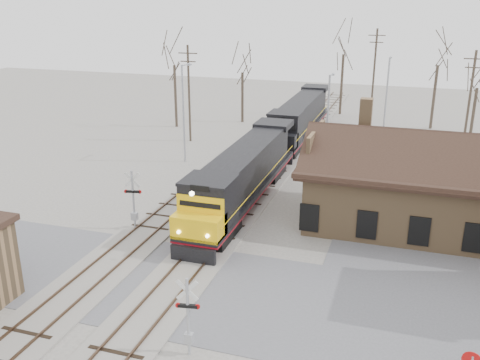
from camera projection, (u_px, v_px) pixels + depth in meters
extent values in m
plane|color=#A5A095|center=(175.00, 285.00, 27.92)|extent=(140.00, 140.00, 0.00)
cube|color=#59595E|center=(175.00, 285.00, 27.91)|extent=(60.00, 9.00, 0.03)
cube|color=#A5A095|center=(256.00, 190.00, 41.38)|extent=(3.40, 90.00, 0.12)
cube|color=#473323|center=(247.00, 187.00, 41.55)|extent=(0.08, 90.00, 0.14)
cube|color=#473323|center=(265.00, 189.00, 41.14)|extent=(0.08, 90.00, 0.14)
cube|color=#A5A095|center=(202.00, 184.00, 42.69)|extent=(3.40, 90.00, 0.12)
cube|color=#473323|center=(193.00, 182.00, 42.86)|extent=(0.08, 90.00, 0.14)
cube|color=#473323|center=(210.00, 183.00, 42.44)|extent=(0.08, 90.00, 0.14)
cube|color=olive|center=(421.00, 197.00, 34.57)|extent=(14.00, 8.00, 4.00)
cube|color=black|center=(424.00, 166.00, 33.88)|extent=(15.20, 9.20, 0.30)
cube|color=black|center=(426.00, 161.00, 31.48)|extent=(15.00, 4.71, 2.66)
cube|color=black|center=(426.00, 141.00, 35.62)|extent=(15.00, 4.71, 2.66)
cube|color=olive|center=(366.00, 115.00, 35.50)|extent=(0.80, 0.80, 2.20)
cube|color=black|center=(215.00, 231.00, 33.07)|extent=(2.38, 3.82, 0.95)
cube|color=black|center=(267.00, 171.00, 44.21)|extent=(2.38, 3.82, 0.95)
cube|color=black|center=(245.00, 187.00, 38.39)|extent=(2.86, 19.08, 0.33)
cube|color=maroon|center=(245.00, 190.00, 38.46)|extent=(2.88, 19.08, 0.11)
cube|color=black|center=(249.00, 163.00, 38.98)|extent=(2.48, 13.83, 2.67)
cube|color=black|center=(209.00, 202.00, 31.56)|extent=(2.86, 2.67, 2.67)
cube|color=yellow|center=(199.00, 225.00, 30.37)|extent=(2.86, 1.72, 1.34)
cube|color=black|center=(193.00, 255.00, 29.98)|extent=(2.67, 0.25, 0.95)
cylinder|color=#FFF2CC|center=(192.00, 194.00, 28.84)|extent=(0.27, 0.10, 0.27)
cube|color=black|center=(287.00, 149.00, 50.66)|extent=(2.38, 3.82, 0.95)
cube|color=black|center=(311.00, 121.00, 61.81)|extent=(2.38, 3.82, 0.95)
cube|color=black|center=(300.00, 126.00, 55.98)|extent=(2.86, 19.08, 0.33)
cube|color=maroon|center=(300.00, 128.00, 56.05)|extent=(2.88, 19.08, 0.11)
cube|color=black|center=(303.00, 110.00, 56.57)|extent=(2.48, 13.83, 2.67)
cube|color=black|center=(285.00, 128.00, 49.15)|extent=(2.86, 2.67, 2.67)
cube|color=black|center=(281.00, 141.00, 47.96)|extent=(2.86, 1.72, 1.34)
cube|color=black|center=(278.00, 159.00, 47.57)|extent=(2.67, 0.25, 0.95)
cylinder|color=#A5A8AD|center=(188.00, 317.00, 21.95)|extent=(0.13, 0.13, 3.62)
cube|color=silver|center=(187.00, 290.00, 21.54)|extent=(0.94, 0.21, 0.95)
cube|color=silver|center=(187.00, 290.00, 21.54)|extent=(0.94, 0.21, 0.95)
cube|color=black|center=(188.00, 306.00, 21.78)|extent=(0.83, 0.29, 0.14)
cylinder|color=#B20C0C|center=(178.00, 305.00, 21.83)|extent=(0.23, 0.12, 0.22)
cylinder|color=#B20C0C|center=(197.00, 307.00, 21.73)|extent=(0.23, 0.12, 0.22)
cube|color=#A5A8AD|center=(189.00, 338.00, 22.28)|extent=(0.36, 0.27, 0.45)
cylinder|color=#A5A8AD|center=(133.00, 200.00, 33.96)|extent=(0.14, 0.14, 3.97)
cube|color=silver|center=(132.00, 180.00, 33.50)|extent=(1.02, 0.26, 1.04)
cube|color=silver|center=(132.00, 180.00, 33.50)|extent=(1.02, 0.26, 1.04)
cube|color=black|center=(133.00, 192.00, 33.76)|extent=(0.91, 0.34, 0.15)
cylinder|color=#B20C0C|center=(140.00, 192.00, 33.72)|extent=(0.25, 0.13, 0.24)
cylinder|color=#B20C0C|center=(126.00, 191.00, 33.80)|extent=(0.25, 0.13, 0.24)
cube|color=#A5A8AD|center=(135.00, 216.00, 34.32)|extent=(0.40, 0.30, 0.50)
cylinder|color=#A5A8AD|center=(183.00, 115.00, 47.11)|extent=(0.18, 0.18, 8.69)
cylinder|color=#A5A8AD|center=(186.00, 65.00, 46.53)|extent=(0.12, 1.80, 0.12)
cube|color=#A5A8AD|center=(190.00, 65.00, 47.28)|extent=(0.25, 0.50, 0.12)
cylinder|color=#A5A8AD|center=(327.00, 124.00, 44.91)|extent=(0.18, 0.18, 8.16)
cylinder|color=#A5A8AD|center=(332.00, 75.00, 44.41)|extent=(0.12, 1.80, 0.12)
cube|color=#A5A8AD|center=(333.00, 75.00, 45.17)|extent=(0.25, 0.50, 0.12)
cylinder|color=#A5A8AD|center=(386.00, 100.00, 53.87)|extent=(0.18, 0.18, 8.53)
cylinder|color=#A5A8AD|center=(390.00, 57.00, 53.31)|extent=(0.12, 1.80, 0.12)
cube|color=#A5A8AD|center=(391.00, 58.00, 54.06)|extent=(0.25, 0.50, 0.12)
cylinder|color=#382D23|center=(189.00, 94.00, 53.87)|extent=(0.24, 0.24, 9.70)
cube|color=#382D23|center=(188.00, 53.00, 52.54)|extent=(2.00, 0.10, 0.10)
cube|color=#382D23|center=(188.00, 61.00, 52.81)|extent=(1.60, 0.10, 0.10)
cylinder|color=#382D23|center=(374.00, 74.00, 64.41)|extent=(0.24, 0.24, 10.62)
cube|color=#382D23|center=(377.00, 35.00, 62.93)|extent=(2.00, 0.10, 0.10)
cube|color=#382D23|center=(376.00, 42.00, 63.19)|extent=(1.60, 0.10, 0.10)
cylinder|color=#382D23|center=(469.00, 101.00, 50.64)|extent=(0.24, 0.24, 9.54)
cube|color=#382D23|center=(475.00, 59.00, 49.33)|extent=(2.00, 0.10, 0.10)
cube|color=#382D23|center=(474.00, 68.00, 49.59)|extent=(1.60, 0.10, 0.10)
cylinder|color=#382D23|center=(176.00, 96.00, 60.34)|extent=(0.32, 0.32, 6.95)
cylinder|color=#382D23|center=(242.00, 98.00, 62.77)|extent=(0.32, 0.32, 5.83)
cylinder|color=#382D23|center=(342.00, 85.00, 66.69)|extent=(0.32, 0.32, 7.44)
cylinder|color=#382D23|center=(434.00, 97.00, 59.39)|extent=(0.32, 0.32, 7.08)
cylinder|color=#382D23|center=(473.00, 113.00, 55.67)|extent=(0.32, 0.32, 5.29)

